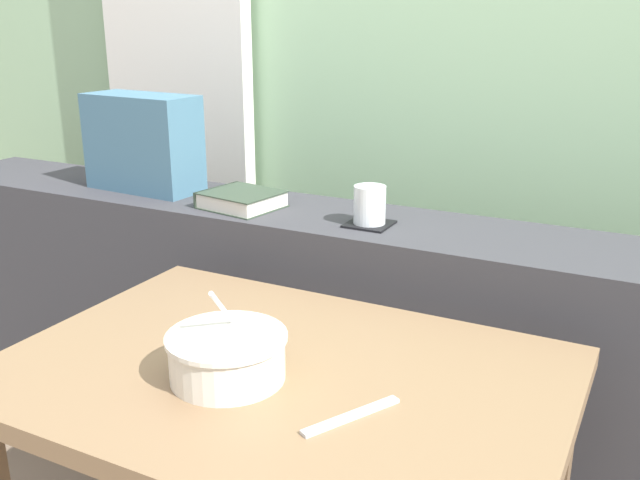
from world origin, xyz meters
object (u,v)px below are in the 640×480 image
juice_glass (372,207)px  soup_bowl (227,356)px  coaster_square (371,224)px  closed_book (241,199)px  fork_utensil (351,416)px  breakfast_table (280,434)px  throw_pillow (143,143)px

juice_glass → soup_bowl: bearing=-89.1°
coaster_square → juice_glass: 0.04m
closed_book → fork_utensil: (0.59, -0.62, -0.11)m
breakfast_table → juice_glass: bearing=97.2°
juice_glass → fork_utensil: size_ratio=0.52×
coaster_square → fork_utensil: 0.67m
juice_glass → breakfast_table: bearing=-82.8°
closed_book → soup_bowl: (0.36, -0.60, -0.08)m
closed_book → juice_glass: bearing=0.5°
soup_bowl → fork_utensil: (0.23, -0.02, -0.04)m
coaster_square → soup_bowl: bearing=-89.1°
breakfast_table → closed_book: closed_book is taller
breakfast_table → fork_utensil: (0.17, -0.08, 0.13)m
coaster_square → throw_pillow: bearing=176.8°
coaster_square → closed_book: (-0.35, -0.00, 0.02)m
breakfast_table → throw_pillow: throw_pillow is taller
breakfast_table → closed_book: bearing=128.2°
breakfast_table → soup_bowl: soup_bowl is taller
closed_book → throw_pillow: (-0.34, 0.04, 0.11)m
breakfast_table → soup_bowl: bearing=-131.8°
coaster_square → juice_glass: juice_glass is taller
breakfast_table → coaster_square: (-0.07, 0.54, 0.22)m
soup_bowl → throw_pillow: bearing=137.7°
throw_pillow → closed_book: bearing=-7.1°
breakfast_table → fork_utensil: fork_utensil is taller
soup_bowl → fork_utensil: size_ratio=1.15×
breakfast_table → soup_bowl: (-0.06, -0.06, 0.16)m
throw_pillow → fork_utensil: throw_pillow is taller
fork_utensil → breakfast_table: bearing=-177.2°
closed_book → soup_bowl: soup_bowl is taller
juice_glass → closed_book: bearing=-179.5°
breakfast_table → coaster_square: size_ratio=9.31×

